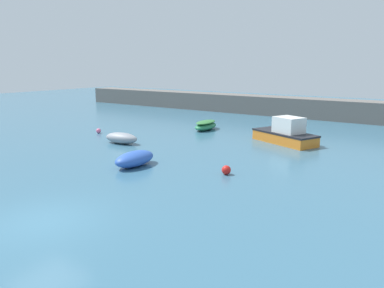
# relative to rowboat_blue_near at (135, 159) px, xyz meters

# --- Properties ---
(ground_plane) EXTENTS (120.00, 120.00, 0.20)m
(ground_plane) POSITION_rel_rowboat_blue_near_xyz_m (2.46, -7.43, -0.52)
(ground_plane) COLOR #38667F
(harbor_breakwater) EXTENTS (64.26, 2.99, 2.04)m
(harbor_breakwater) POSITION_rel_rowboat_blue_near_xyz_m (2.46, 24.68, 0.61)
(harbor_breakwater) COLOR #66605B
(harbor_breakwater) RESTS_ON ground_plane
(rowboat_blue_near) EXTENTS (1.42, 2.77, 0.83)m
(rowboat_blue_near) POSITION_rel_rowboat_blue_near_xyz_m (0.00, 0.00, 0.00)
(rowboat_blue_near) COLOR #2D56B7
(rowboat_blue_near) RESTS_ON ground_plane
(motorboat_with_cabin) EXTENTS (5.22, 3.71, 1.92)m
(motorboat_with_cabin) POSITION_rel_rowboat_blue_near_xyz_m (4.67, 10.69, 0.28)
(motorboat_with_cabin) COLOR orange
(motorboat_with_cabin) RESTS_ON ground_plane
(open_tender_yellow) EXTENTS (2.76, 1.41, 0.78)m
(open_tender_yellow) POSITION_rel_rowboat_blue_near_xyz_m (-4.96, 3.92, -0.02)
(open_tender_yellow) COLOR gray
(open_tender_yellow) RESTS_ON ground_plane
(rowboat_with_red_cover) EXTENTS (1.73, 3.21, 0.79)m
(rowboat_with_red_cover) POSITION_rel_rowboat_blue_near_xyz_m (-3.07, 12.15, -0.02)
(rowboat_with_red_cover) COLOR #287A4C
(rowboat_with_red_cover) RESTS_ON ground_plane
(mooring_buoy_pink) EXTENTS (0.39, 0.39, 0.39)m
(mooring_buoy_pink) POSITION_rel_rowboat_blue_near_xyz_m (-9.45, 5.76, -0.22)
(mooring_buoy_pink) COLOR #EA668C
(mooring_buoy_pink) RESTS_ON ground_plane
(mooring_buoy_red) EXTENTS (0.48, 0.48, 0.48)m
(mooring_buoy_red) POSITION_rel_rowboat_blue_near_xyz_m (5.02, 1.46, -0.18)
(mooring_buoy_red) COLOR red
(mooring_buoy_red) RESTS_ON ground_plane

